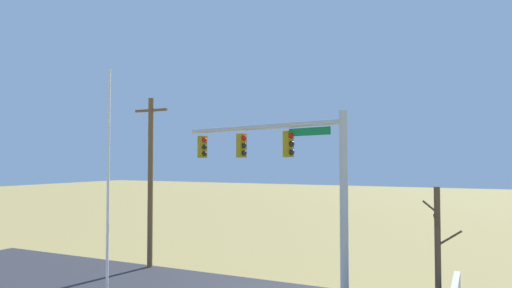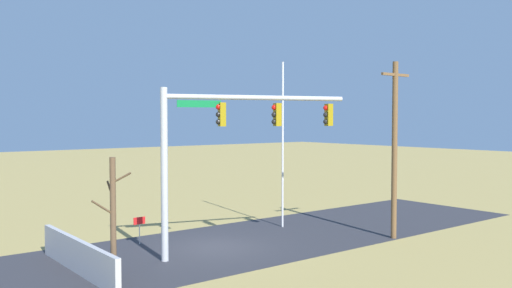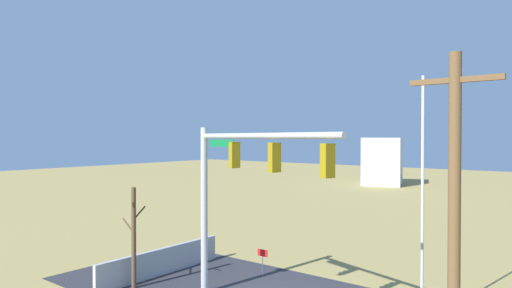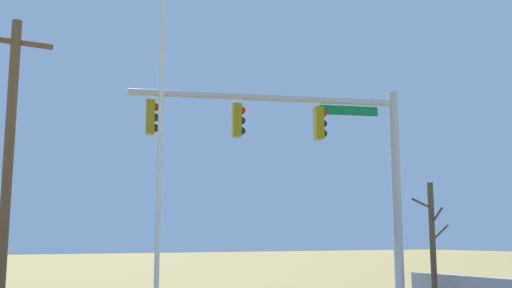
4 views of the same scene
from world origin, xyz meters
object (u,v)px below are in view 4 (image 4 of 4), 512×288
Objects in this scene: flagpole at (160,147)px; utility_pole at (8,166)px; signal_mast at (318,152)px; bare_tree at (433,245)px.

utility_pole is at bearing 113.94° from flagpole.
bare_tree is (5.04, 0.74, -2.71)m from signal_mast.
flagpole is at bearing -66.06° from utility_pole.
flagpole is (-5.81, -2.99, -0.66)m from signal_mast.
signal_mast is 8.47m from utility_pole.
bare_tree is at bearing 8.32° from signal_mast.
flagpole is 1.98× the size of bare_tree.
flagpole is 1.03× the size of utility_pole.
signal_mast is at bearing -15.48° from utility_pole.
bare_tree is at bearing 18.96° from flagpole.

